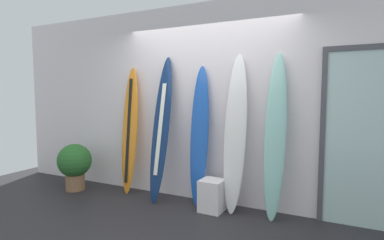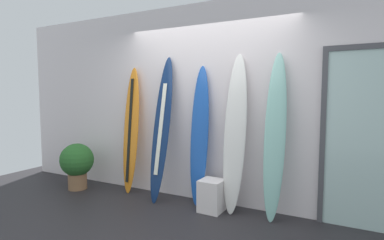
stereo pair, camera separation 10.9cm
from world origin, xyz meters
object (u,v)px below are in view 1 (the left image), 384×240
at_px(surfboard_sunset, 130,130).
at_px(surfboard_seafoam, 275,138).
at_px(glass_door, 377,136).
at_px(surfboard_navy, 161,130).
at_px(surfboard_ivory, 235,133).
at_px(surfboard_cobalt, 199,136).
at_px(display_block_left, 212,195).
at_px(potted_plant, 75,163).

distance_m(surfboard_sunset, surfboard_seafoam, 2.21).
height_order(surfboard_seafoam, glass_door, glass_door).
relative_size(surfboard_navy, glass_door, 1.00).
relative_size(surfboard_sunset, surfboard_ivory, 0.95).
xyz_separation_m(surfboard_sunset, surfboard_navy, (0.61, -0.08, 0.05)).
xyz_separation_m(surfboard_sunset, surfboard_cobalt, (1.17, 0.02, -0.02)).
distance_m(display_block_left, potted_plant, 2.32).
bearing_deg(surfboard_navy, display_block_left, -4.60).
height_order(surfboard_navy, display_block_left, surfboard_navy).
height_order(surfboard_ivory, display_block_left, surfboard_ivory).
bearing_deg(surfboard_cobalt, surfboard_ivory, -3.44).
bearing_deg(surfboard_navy, surfboard_seafoam, 2.04).
bearing_deg(surfboard_seafoam, surfboard_sunset, 179.41).
height_order(surfboard_navy, surfboard_seafoam, surfboard_navy).
bearing_deg(surfboard_cobalt, surfboard_seafoam, -2.49).
relative_size(glass_door, potted_plant, 2.80).
height_order(surfboard_cobalt, display_block_left, surfboard_cobalt).
bearing_deg(glass_door, display_block_left, -170.62).
distance_m(surfboard_sunset, surfboard_ivory, 1.70).
relative_size(surfboard_cobalt, glass_door, 0.93).
relative_size(surfboard_seafoam, glass_door, 0.98).
bearing_deg(glass_door, surfboard_cobalt, -176.28).
height_order(surfboard_ivory, potted_plant, surfboard_ivory).
bearing_deg(display_block_left, surfboard_ivory, 27.45).
relative_size(surfboard_seafoam, potted_plant, 2.75).
relative_size(surfboard_seafoam, display_block_left, 4.90).
height_order(surfboard_cobalt, glass_door, glass_door).
bearing_deg(surfboard_cobalt, surfboard_navy, -169.65).
bearing_deg(surfboard_navy, surfboard_ivory, 3.72).
bearing_deg(potted_plant, surfboard_cobalt, 8.80).
relative_size(surfboard_sunset, glass_door, 0.94).
distance_m(surfboard_cobalt, glass_door, 2.12).
distance_m(surfboard_sunset, potted_plant, 1.07).
height_order(surfboard_ivory, surfboard_seafoam, surfboard_ivory).
distance_m(surfboard_seafoam, display_block_left, 1.12).
xyz_separation_m(surfboard_ivory, display_block_left, (-0.26, -0.14, -0.82)).
relative_size(surfboard_ivory, display_block_left, 4.93).
height_order(surfboard_sunset, potted_plant, surfboard_sunset).
bearing_deg(surfboard_sunset, surfboard_navy, -7.40).
distance_m(surfboard_seafoam, glass_door, 1.09).
relative_size(surfboard_sunset, display_block_left, 4.67).
bearing_deg(surfboard_cobalt, display_block_left, -32.61).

